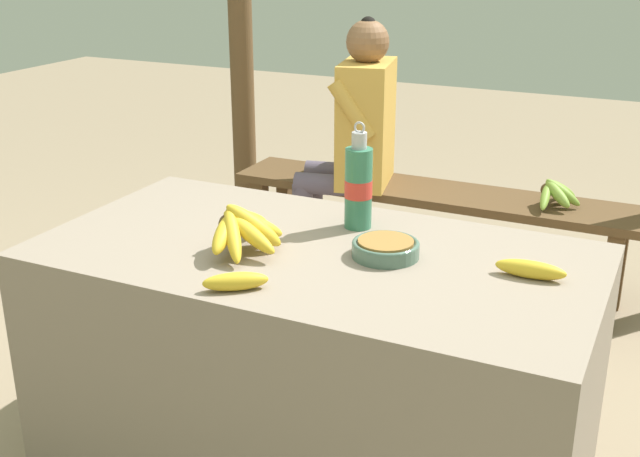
% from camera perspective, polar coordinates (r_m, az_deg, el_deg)
% --- Properties ---
extents(market_counter, '(1.44, 0.76, 0.70)m').
position_cam_1_polar(market_counter, '(2.22, -0.36, -9.92)').
color(market_counter, gray).
rests_on(market_counter, ground_plane).
extents(banana_bunch_ripe, '(0.19, 0.29, 0.14)m').
position_cam_1_polar(banana_bunch_ripe, '(2.04, -5.49, 0.09)').
color(banana_bunch_ripe, '#4C381E').
rests_on(banana_bunch_ripe, market_counter).
extents(serving_bowl, '(0.17, 0.17, 0.04)m').
position_cam_1_polar(serving_bowl, '(2.02, 4.69, -1.37)').
color(serving_bowl, '#4C6B5B').
rests_on(serving_bowl, market_counter).
extents(water_bottle, '(0.08, 0.08, 0.30)m').
position_cam_1_polar(water_bottle, '(2.18, 2.75, 3.03)').
color(water_bottle, '#337556').
rests_on(water_bottle, market_counter).
extents(loose_banana_front, '(0.15, 0.12, 0.04)m').
position_cam_1_polar(loose_banana_front, '(1.84, -6.03, -3.76)').
color(loose_banana_front, gold).
rests_on(loose_banana_front, market_counter).
extents(loose_banana_side, '(0.17, 0.05, 0.04)m').
position_cam_1_polar(loose_banana_side, '(1.96, 14.74, -2.83)').
color(loose_banana_side, gold).
rests_on(loose_banana_side, market_counter).
extents(wooden_bench, '(1.73, 0.32, 0.44)m').
position_cam_1_polar(wooden_bench, '(3.43, 7.86, 1.68)').
color(wooden_bench, brown).
rests_on(wooden_bench, ground_plane).
extents(seated_vendor, '(0.45, 0.42, 1.14)m').
position_cam_1_polar(seated_vendor, '(3.43, 2.52, 6.78)').
color(seated_vendor, '#564C60').
rests_on(seated_vendor, ground_plane).
extents(banana_bunch_green, '(0.17, 0.29, 0.12)m').
position_cam_1_polar(banana_bunch_green, '(3.29, 16.43, 2.53)').
color(banana_bunch_green, '#4C381E').
rests_on(banana_bunch_green, wooden_bench).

